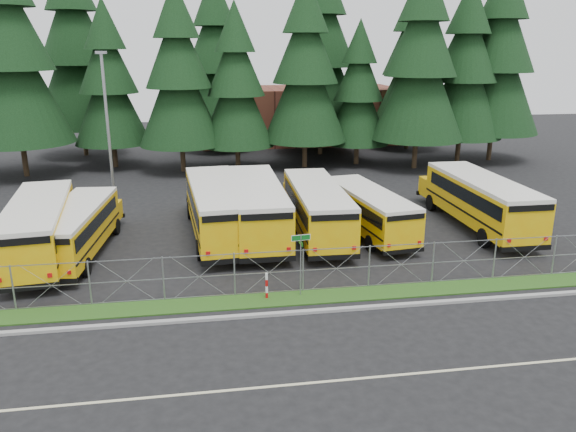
# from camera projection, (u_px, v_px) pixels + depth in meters

# --- Properties ---
(ground) EXTENTS (120.00, 120.00, 0.00)m
(ground) POSITION_uv_depth(u_px,v_px,m) (320.00, 281.00, 25.96)
(ground) COLOR black
(ground) RESTS_ON ground
(curb) EXTENTS (50.00, 0.25, 0.12)m
(curb) POSITION_uv_depth(u_px,v_px,m) (336.00, 310.00, 23.01)
(curb) COLOR gray
(curb) RESTS_ON ground
(grass_verge) EXTENTS (50.00, 1.40, 0.06)m
(grass_verge) POSITION_uv_depth(u_px,v_px,m) (328.00, 296.00, 24.34)
(grass_verge) COLOR #173F12
(grass_verge) RESTS_ON ground
(road_lane_line) EXTENTS (50.00, 0.12, 0.01)m
(road_lane_line) POSITION_uv_depth(u_px,v_px,m) (371.00, 377.00, 18.39)
(road_lane_line) COLOR beige
(road_lane_line) RESTS_ON ground
(chainlink_fence) EXTENTS (44.00, 0.10, 2.00)m
(chainlink_fence) POSITION_uv_depth(u_px,v_px,m) (325.00, 269.00, 24.72)
(chainlink_fence) COLOR gray
(chainlink_fence) RESTS_ON ground
(brick_building) EXTENTS (22.00, 10.00, 6.00)m
(brick_building) POSITION_uv_depth(u_px,v_px,m) (299.00, 115.00, 63.80)
(brick_building) COLOR brown
(brick_building) RESTS_ON ground
(bus_0) EXTENTS (4.09, 11.78, 3.02)m
(bus_0) POSITION_uv_depth(u_px,v_px,m) (40.00, 229.00, 28.47)
(bus_0) COLOR #E49F07
(bus_0) RESTS_ON ground
(bus_1) EXTENTS (3.31, 10.35, 2.67)m
(bus_1) POSITION_uv_depth(u_px,v_px,m) (79.00, 230.00, 28.89)
(bus_1) COLOR #E49F07
(bus_1) RESTS_ON ground
(bus_3) EXTENTS (3.75, 12.16, 3.14)m
(bus_3) POSITION_uv_depth(u_px,v_px,m) (216.00, 210.00, 31.60)
(bus_3) COLOR #E49F07
(bus_3) RESTS_ON ground
(bus_4) EXTENTS (2.84, 11.97, 3.14)m
(bus_4) POSITION_uv_depth(u_px,v_px,m) (256.00, 209.00, 31.87)
(bus_4) COLOR #E49F07
(bus_4) RESTS_ON ground
(bus_5) EXTENTS (2.96, 11.36, 2.96)m
(bus_5) POSITION_uv_depth(u_px,v_px,m) (316.00, 210.00, 31.99)
(bus_5) COLOR #E49F07
(bus_5) RESTS_ON ground
(bus_6) EXTENTS (3.71, 10.18, 2.61)m
(bus_6) POSITION_uv_depth(u_px,v_px,m) (366.00, 212.00, 32.28)
(bus_6) COLOR #E49F07
(bus_6) RESTS_ON ground
(bus_east) EXTENTS (2.79, 11.79, 3.09)m
(bus_east) POSITION_uv_depth(u_px,v_px,m) (478.00, 202.00, 33.33)
(bus_east) COLOR #E49F07
(bus_east) RESTS_ON ground
(street_sign) EXTENTS (0.84, 0.55, 2.81)m
(street_sign) POSITION_uv_depth(u_px,v_px,m) (301.00, 252.00, 23.84)
(street_sign) COLOR gray
(street_sign) RESTS_ON ground
(striped_bollard) EXTENTS (0.11, 0.11, 1.20)m
(striped_bollard) POSITION_uv_depth(u_px,v_px,m) (267.00, 286.00, 23.95)
(striped_bollard) COLOR #B20C0C
(striped_bollard) RESTS_ON ground
(light_standard) EXTENTS (0.70, 0.35, 10.14)m
(light_standard) POSITION_uv_depth(u_px,v_px,m) (108.00, 124.00, 37.06)
(light_standard) COLOR gray
(light_standard) RESTS_ON ground
(conifer_1) EXTENTS (8.60, 8.60, 19.02)m
(conifer_1) POSITION_uv_depth(u_px,v_px,m) (11.00, 58.00, 44.31)
(conifer_1) COLOR black
(conifer_1) RESTS_ON ground
(conifer_2) EXTENTS (6.55, 6.55, 14.48)m
(conifer_2) POSITION_uv_depth(u_px,v_px,m) (109.00, 85.00, 48.60)
(conifer_2) COLOR black
(conifer_2) RESTS_ON ground
(conifer_3) EXTENTS (7.11, 7.11, 15.73)m
(conifer_3) POSITION_uv_depth(u_px,v_px,m) (179.00, 78.00, 46.68)
(conifer_3) COLOR black
(conifer_3) RESTS_ON ground
(conifer_4) EXTENTS (6.40, 6.40, 14.16)m
(conifer_4) POSITION_uv_depth(u_px,v_px,m) (236.00, 87.00, 47.73)
(conifer_4) COLOR black
(conifer_4) RESTS_ON ground
(conifer_5) EXTENTS (7.39, 7.39, 16.34)m
(conifer_5) POSITION_uv_depth(u_px,v_px,m) (305.00, 74.00, 48.26)
(conifer_5) COLOR black
(conifer_5) RESTS_ON ground
(conifer_6) EXTENTS (5.79, 5.79, 12.80)m
(conifer_6) POSITION_uv_depth(u_px,v_px,m) (358.00, 93.00, 50.12)
(conifer_6) COLOR black
(conifer_6) RESTS_ON ground
(conifer_7) EXTENTS (7.98, 7.98, 17.64)m
(conifer_7) POSITION_uv_depth(u_px,v_px,m) (421.00, 66.00, 47.69)
(conifer_7) COLOR black
(conifer_7) RESTS_ON ground
(conifer_8) EXTENTS (7.36, 7.36, 16.29)m
(conifer_8) POSITION_uv_depth(u_px,v_px,m) (465.00, 73.00, 50.12)
(conifer_8) COLOR black
(conifer_8) RESTS_ON ground
(conifer_9) EXTENTS (8.19, 8.19, 18.10)m
(conifer_9) POSITION_uv_depth(u_px,v_px,m) (499.00, 62.00, 51.18)
(conifer_9) COLOR black
(conifer_9) RESTS_ON ground
(conifer_10) EXTENTS (8.75, 8.75, 19.34)m
(conifer_10) POSITION_uv_depth(u_px,v_px,m) (76.00, 55.00, 53.28)
(conifer_10) COLOR black
(conifer_10) RESTS_ON ground
(conifer_11) EXTENTS (7.92, 7.92, 17.52)m
(conifer_11) POSITION_uv_depth(u_px,v_px,m) (216.00, 64.00, 56.08)
(conifer_11) COLOR black
(conifer_11) RESTS_ON ground
(conifer_12) EXTENTS (8.53, 8.53, 18.86)m
(conifer_12) POSITION_uv_depth(u_px,v_px,m) (322.00, 57.00, 53.98)
(conifer_12) COLOR black
(conifer_12) RESTS_ON ground
(conifer_13) EXTENTS (7.62, 7.62, 16.85)m
(conifer_13) POSITION_uv_depth(u_px,v_px,m) (411.00, 67.00, 57.46)
(conifer_13) COLOR black
(conifer_13) RESTS_ON ground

